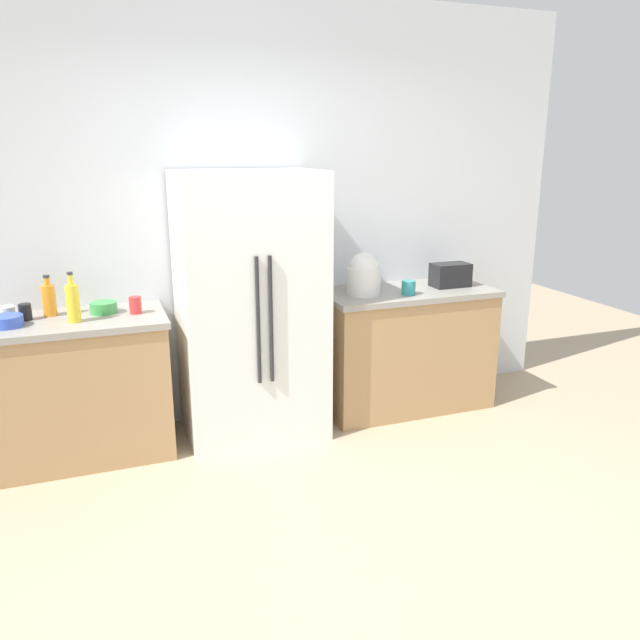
{
  "coord_description": "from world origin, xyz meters",
  "views": [
    {
      "loc": [
        -1.05,
        -2.22,
        1.86
      ],
      "look_at": [
        -0.05,
        0.48,
        1.06
      ],
      "focal_mm": 34.75,
      "sensor_mm": 36.0,
      "label": 1
    }
  ],
  "objects_px": {
    "refrigerator": "(251,308)",
    "cup_c": "(135,305)",
    "bowl_b": "(104,307)",
    "cup_d": "(408,288)",
    "rice_cooker": "(364,275)",
    "bottle_b": "(73,302)",
    "toaster": "(450,275)",
    "bottle_a": "(49,299)",
    "cup_b": "(25,312)",
    "cup_a": "(7,313)",
    "bowl_a": "(7,321)"
  },
  "relations": [
    {
      "from": "refrigerator",
      "to": "cup_c",
      "type": "bearing_deg",
      "value": 177.14
    },
    {
      "from": "bowl_b",
      "to": "cup_d",
      "type": "bearing_deg",
      "value": -6.15
    },
    {
      "from": "rice_cooker",
      "to": "bottle_b",
      "type": "distance_m",
      "value": 1.86
    },
    {
      "from": "toaster",
      "to": "bottle_a",
      "type": "xyz_separation_m",
      "value": [
        -2.7,
        0.13,
        0.02
      ]
    },
    {
      "from": "cup_b",
      "to": "cup_c",
      "type": "distance_m",
      "value": 0.62
    },
    {
      "from": "refrigerator",
      "to": "cup_b",
      "type": "distance_m",
      "value": 1.33
    },
    {
      "from": "cup_d",
      "to": "bowl_b",
      "type": "bearing_deg",
      "value": 173.85
    },
    {
      "from": "cup_c",
      "to": "refrigerator",
      "type": "bearing_deg",
      "value": -2.86
    },
    {
      "from": "bottle_b",
      "to": "cup_d",
      "type": "xyz_separation_m",
      "value": [
        2.15,
        -0.06,
        -0.07
      ]
    },
    {
      "from": "refrigerator",
      "to": "rice_cooker",
      "type": "bearing_deg",
      "value": 0.78
    },
    {
      "from": "refrigerator",
      "to": "rice_cooker",
      "type": "height_order",
      "value": "refrigerator"
    },
    {
      "from": "cup_b",
      "to": "rice_cooker",
      "type": "bearing_deg",
      "value": -2.49
    },
    {
      "from": "refrigerator",
      "to": "bottle_b",
      "type": "relative_size",
      "value": 5.87
    },
    {
      "from": "refrigerator",
      "to": "toaster",
      "type": "relative_size",
      "value": 6.36
    },
    {
      "from": "toaster",
      "to": "cup_d",
      "type": "distance_m",
      "value": 0.43
    },
    {
      "from": "cup_c",
      "to": "cup_d",
      "type": "bearing_deg",
      "value": -4.25
    },
    {
      "from": "bottle_b",
      "to": "toaster",
      "type": "bearing_deg",
      "value": 1.58
    },
    {
      "from": "toaster",
      "to": "rice_cooker",
      "type": "relative_size",
      "value": 0.93
    },
    {
      "from": "refrigerator",
      "to": "cup_c",
      "type": "xyz_separation_m",
      "value": [
        -0.71,
        0.04,
        0.07
      ]
    },
    {
      "from": "bowl_b",
      "to": "cup_b",
      "type": "bearing_deg",
      "value": -178.39
    },
    {
      "from": "bottle_a",
      "to": "rice_cooker",
      "type": "bearing_deg",
      "value": -4.36
    },
    {
      "from": "bottle_b",
      "to": "bottle_a",
      "type": "bearing_deg",
      "value": 124.35
    },
    {
      "from": "rice_cooker",
      "to": "bottle_b",
      "type": "height_order",
      "value": "bottle_b"
    },
    {
      "from": "bottle_b",
      "to": "cup_d",
      "type": "height_order",
      "value": "bottle_b"
    },
    {
      "from": "bottle_b",
      "to": "cup_b",
      "type": "relative_size",
      "value": 3.02
    },
    {
      "from": "rice_cooker",
      "to": "cup_a",
      "type": "distance_m",
      "value": 2.24
    },
    {
      "from": "toaster",
      "to": "cup_c",
      "type": "bearing_deg",
      "value": 179.88
    },
    {
      "from": "rice_cooker",
      "to": "refrigerator",
      "type": "bearing_deg",
      "value": -179.22
    },
    {
      "from": "bowl_a",
      "to": "bowl_b",
      "type": "height_order",
      "value": "bowl_b"
    },
    {
      "from": "bottle_b",
      "to": "bowl_a",
      "type": "distance_m",
      "value": 0.37
    },
    {
      "from": "rice_cooker",
      "to": "cup_a",
      "type": "height_order",
      "value": "rice_cooker"
    },
    {
      "from": "cup_a",
      "to": "cup_c",
      "type": "bearing_deg",
      "value": -10.05
    },
    {
      "from": "bottle_a",
      "to": "cup_c",
      "type": "relative_size",
      "value": 2.38
    },
    {
      "from": "rice_cooker",
      "to": "cup_b",
      "type": "relative_size",
      "value": 3.0
    },
    {
      "from": "refrigerator",
      "to": "bowl_a",
      "type": "xyz_separation_m",
      "value": [
        -1.42,
        -0.01,
        0.05
      ]
    },
    {
      "from": "bottle_a",
      "to": "cup_c",
      "type": "distance_m",
      "value": 0.51
    },
    {
      "from": "toaster",
      "to": "bottle_a",
      "type": "relative_size",
      "value": 1.09
    },
    {
      "from": "bottle_b",
      "to": "cup_c",
      "type": "relative_size",
      "value": 2.82
    },
    {
      "from": "refrigerator",
      "to": "toaster",
      "type": "bearing_deg",
      "value": 1.18
    },
    {
      "from": "toaster",
      "to": "cup_c",
      "type": "height_order",
      "value": "toaster"
    },
    {
      "from": "cup_b",
      "to": "bottle_b",
      "type": "bearing_deg",
      "value": -27.99
    },
    {
      "from": "refrigerator",
      "to": "cup_d",
      "type": "relative_size",
      "value": 17.71
    },
    {
      "from": "toaster",
      "to": "cup_a",
      "type": "relative_size",
      "value": 2.95
    },
    {
      "from": "refrigerator",
      "to": "bowl_b",
      "type": "xyz_separation_m",
      "value": [
        -0.89,
        0.12,
        0.05
      ]
    },
    {
      "from": "bottle_b",
      "to": "cup_a",
      "type": "bearing_deg",
      "value": 151.53
    },
    {
      "from": "cup_a",
      "to": "bowl_a",
      "type": "relative_size",
      "value": 0.52
    },
    {
      "from": "rice_cooker",
      "to": "cup_a",
      "type": "xyz_separation_m",
      "value": [
        -2.24,
        0.15,
        -0.1
      ]
    },
    {
      "from": "cup_b",
      "to": "bowl_b",
      "type": "xyz_separation_m",
      "value": [
        0.43,
        0.01,
        -0.01
      ]
    },
    {
      "from": "refrigerator",
      "to": "toaster",
      "type": "distance_m",
      "value": 1.5
    },
    {
      "from": "cup_d",
      "to": "bowl_b",
      "type": "xyz_separation_m",
      "value": [
        -1.98,
        0.21,
        -0.01
      ]
    }
  ]
}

